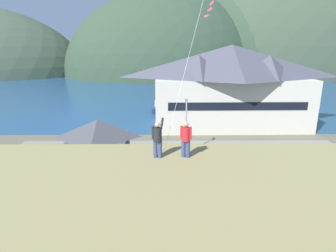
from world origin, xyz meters
TOP-DOWN VIEW (x-y plane):
  - ground_plane at (0.00, 0.00)m, footprint 600.00×600.00m
  - parking_lot_pad at (0.00, 5.00)m, footprint 40.00×20.00m
  - bay_water at (0.00, 60.00)m, footprint 360.00×84.00m
  - far_hill_east_peak at (-2.17, 108.47)m, footprint 87.44×68.41m
  - far_hill_center_saddle at (51.70, 110.63)m, footprint 128.18×57.05m
  - far_hill_far_shoulder at (57.86, 113.20)m, footprint 111.09×66.82m
  - harbor_lodge at (8.45, 22.89)m, footprint 24.24×11.95m
  - storage_shed_near_lot at (-8.06, 5.93)m, footprint 6.22×5.74m
  - wharf_dock at (0.78, 34.37)m, footprint 3.20×10.05m
  - moored_boat_wharfside at (-2.68, 33.78)m, footprint 2.73×7.09m
  - parked_car_front_row_end at (-9.92, 0.49)m, footprint 4.29×2.24m
  - parked_car_back_row_left at (-16.58, 7.07)m, footprint 4.22×2.09m
  - parked_car_front_row_silver at (-1.17, 6.47)m, footprint 4.28×2.21m
  - parked_car_mid_row_center at (9.26, 0.21)m, footprint 4.34×2.35m
  - parked_car_corner_spot at (10.35, 5.76)m, footprint 4.32×2.30m
  - parking_light_pole at (0.81, 10.56)m, footprint 0.24×0.78m
  - person_kite_flyer at (-1.92, -7.48)m, footprint 0.57×0.63m
  - person_companion at (-0.60, -7.44)m, footprint 0.52×0.40m

SIDE VIEW (x-z plane):
  - ground_plane at x=0.00m, z-range 0.00..0.00m
  - far_hill_east_peak at x=-2.17m, z-range -35.53..35.53m
  - far_hill_center_saddle at x=51.70m, z-range -38.14..38.14m
  - far_hill_far_shoulder at x=57.86m, z-range -45.91..45.91m
  - bay_water at x=0.00m, z-range 0.00..0.03m
  - parking_lot_pad at x=0.00m, z-range 0.00..0.10m
  - wharf_dock at x=0.78m, z-range 0.00..0.70m
  - moored_boat_wharfside at x=-2.68m, z-range -0.36..1.80m
  - parked_car_front_row_end at x=-9.92m, z-range 0.15..1.97m
  - parked_car_back_row_left at x=-16.58m, z-range 0.15..1.97m
  - parked_car_front_row_silver at x=-1.17m, z-range 0.15..1.97m
  - parked_car_mid_row_center at x=9.26m, z-range 0.15..1.97m
  - parked_car_corner_spot at x=10.35m, z-range 0.15..1.97m
  - storage_shed_near_lot at x=-8.06m, z-range 0.10..5.45m
  - parking_light_pole at x=0.81m, z-range 0.63..6.88m
  - harbor_lodge at x=8.45m, z-range 0.42..12.79m
  - person_companion at x=-0.60m, z-range 7.03..8.77m
  - person_kite_flyer at x=-1.92m, z-range 6.99..8.84m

